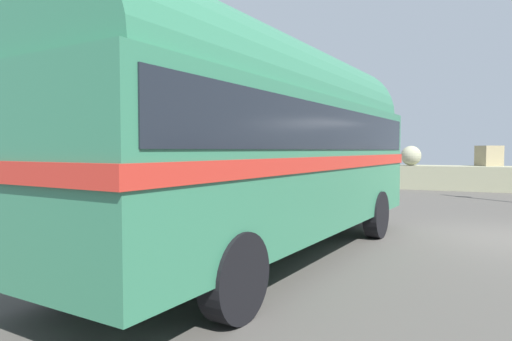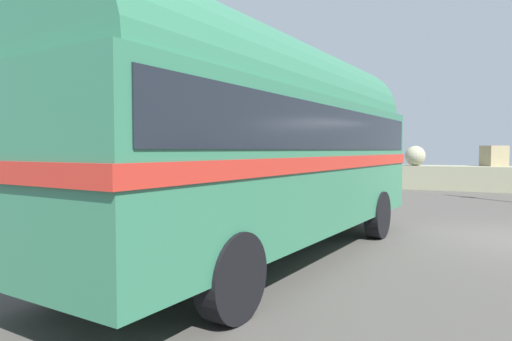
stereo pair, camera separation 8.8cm
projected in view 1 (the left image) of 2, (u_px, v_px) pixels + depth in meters
The scene contains 2 objects.
breakwater at pixel (492, 175), 19.47m from camera, with size 31.36×2.14×2.48m.
vintage_coach at pixel (267, 136), 7.34m from camera, with size 3.40×8.81×3.70m.
Camera 1 is at (-1.26, -10.24, 1.82)m, focal length 31.06 mm.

